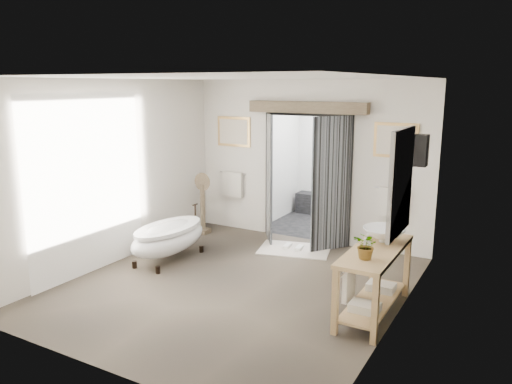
% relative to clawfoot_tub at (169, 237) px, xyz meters
% --- Properties ---
extents(ground_plane, '(5.00, 5.00, 0.00)m').
position_rel_clawfoot_tub_xyz_m(ground_plane, '(1.49, -0.36, -0.38)').
color(ground_plane, brown).
extents(room_shell, '(4.52, 5.02, 2.91)m').
position_rel_clawfoot_tub_xyz_m(room_shell, '(1.46, -0.49, 1.48)').
color(room_shell, silver).
rests_on(room_shell, ground_plane).
extents(shower_room, '(2.22, 2.01, 2.51)m').
position_rel_clawfoot_tub_xyz_m(shower_room, '(1.49, 3.63, 0.52)').
color(shower_room, black).
rests_on(shower_room, ground_plane).
extents(back_wall_dressing, '(3.82, 0.74, 2.52)m').
position_rel_clawfoot_tub_xyz_m(back_wall_dressing, '(1.49, 1.95, 1.18)').
color(back_wall_dressing, black).
rests_on(back_wall_dressing, ground_plane).
extents(clawfoot_tub, '(0.72, 1.60, 0.78)m').
position_rel_clawfoot_tub_xyz_m(clawfoot_tub, '(0.00, 0.00, 0.00)').
color(clawfoot_tub, black).
rests_on(clawfoot_tub, ground_plane).
extents(vanity, '(0.57, 1.60, 0.85)m').
position_rel_clawfoot_tub_xyz_m(vanity, '(3.45, -0.30, 0.12)').
color(vanity, tan).
rests_on(vanity, ground_plane).
extents(pedestal_mirror, '(0.35, 0.23, 1.18)m').
position_rel_clawfoot_tub_xyz_m(pedestal_mirror, '(-0.39, 1.51, 0.13)').
color(pedestal_mirror, brown).
rests_on(pedestal_mirror, ground_plane).
extents(rug, '(1.36, 1.08, 0.01)m').
position_rel_clawfoot_tub_xyz_m(rug, '(1.57, 1.46, -0.37)').
color(rug, beige).
rests_on(rug, ground_plane).
extents(slippers, '(0.35, 0.26, 0.05)m').
position_rel_clawfoot_tub_xyz_m(slippers, '(1.53, 1.50, -0.34)').
color(slippers, white).
rests_on(slippers, rug).
extents(basin, '(0.68, 0.68, 0.18)m').
position_rel_clawfoot_tub_xyz_m(basin, '(3.47, 0.05, 0.56)').
color(basin, white).
rests_on(basin, vanity).
extents(plant, '(0.35, 0.33, 0.32)m').
position_rel_clawfoot_tub_xyz_m(plant, '(3.48, -0.70, 0.63)').
color(plant, gray).
rests_on(plant, vanity).
extents(soap_bottle_a, '(0.10, 0.10, 0.19)m').
position_rel_clawfoot_tub_xyz_m(soap_bottle_a, '(3.37, -0.33, 0.56)').
color(soap_bottle_a, gray).
rests_on(soap_bottle_a, vanity).
extents(soap_bottle_b, '(0.18, 0.18, 0.18)m').
position_rel_clawfoot_tub_xyz_m(soap_bottle_b, '(3.43, 0.31, 0.56)').
color(soap_bottle_b, gray).
rests_on(soap_bottle_b, vanity).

